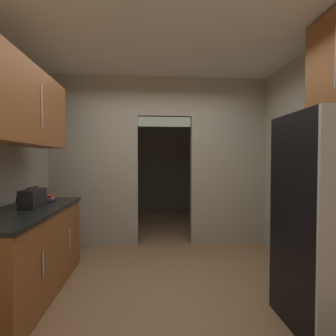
% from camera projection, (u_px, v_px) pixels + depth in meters
% --- Properties ---
extents(ground, '(20.00, 20.00, 0.00)m').
position_uv_depth(ground, '(167.00, 298.00, 2.55)').
color(ground, '#93704C').
extents(kitchen_overhead_slab, '(3.91, 7.35, 0.06)m').
position_uv_depth(kitchen_overhead_slab, '(164.00, 43.00, 2.97)').
color(kitchen_overhead_slab, silver).
extents(kitchen_partition, '(3.51, 0.12, 2.73)m').
position_uv_depth(kitchen_partition, '(159.00, 157.00, 4.18)').
color(kitchen_partition, '#ADA899').
rests_on(kitchen_partition, ground).
extents(adjoining_room_shell, '(3.51, 2.87, 2.73)m').
position_uv_depth(adjoining_room_shell, '(156.00, 161.00, 6.12)').
color(adjoining_room_shell, gray).
rests_on(adjoining_room_shell, ground).
extents(lower_cabinet_run, '(0.66, 1.69, 0.89)m').
position_uv_depth(lower_cabinet_run, '(25.00, 253.00, 2.57)').
color(lower_cabinet_run, brown).
rests_on(lower_cabinet_run, ground).
extents(upper_cabinet_counterside, '(0.36, 1.52, 0.77)m').
position_uv_depth(upper_cabinet_counterside, '(23.00, 106.00, 2.53)').
color(upper_cabinet_counterside, brown).
extents(boombox, '(0.17, 0.35, 0.22)m').
position_uv_depth(boombox, '(33.00, 198.00, 2.68)').
color(boombox, black).
rests_on(boombox, lower_cabinet_run).
extents(book_stack, '(0.14, 0.17, 0.08)m').
position_uv_depth(book_stack, '(48.00, 199.00, 3.03)').
color(book_stack, black).
rests_on(book_stack, lower_cabinet_run).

